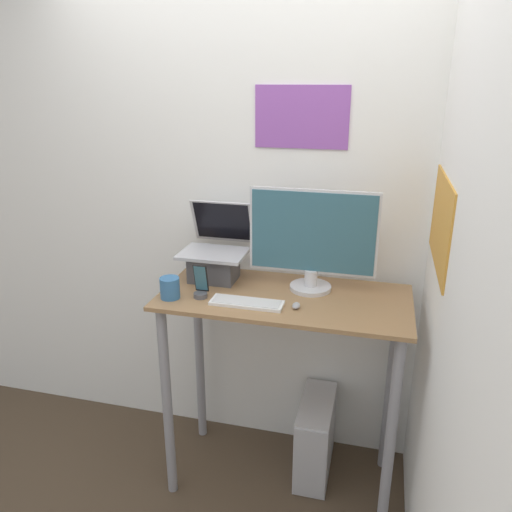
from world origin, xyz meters
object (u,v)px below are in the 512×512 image
Objects in this scene: laptop at (215,259)px; mouse at (296,306)px; keyboard at (247,303)px; computer_tower at (315,436)px; monitor at (312,242)px; cell_phone at (201,287)px.

laptop is 0.52m from mouse.
laptop is 0.36m from keyboard.
mouse is 0.13× the size of computer_tower.
computer_tower is (0.30, 0.24, -0.84)m from keyboard.
computer_tower is at bearing 37.89° from keyboard.
keyboard is (-0.25, -0.24, -0.23)m from monitor.
keyboard is at bearing -176.08° from mouse.
monitor reaches higher than cell_phone.
keyboard is 5.96× the size of mouse.
mouse is at bearing -97.54° from monitor.
keyboard is 2.07× the size of cell_phone.
mouse is at bearing -111.36° from computer_tower.
cell_phone is 1.05m from computer_tower.
monitor is at bearing 43.91° from keyboard.
computer_tower is at bearing 68.64° from mouse.
cell_phone is at bearing -155.65° from monitor.
cell_phone is (0.01, -0.23, -0.05)m from laptop.
monitor reaches higher than mouse.
monitor is 10.85× the size of mouse.
mouse reaches higher than computer_tower.
keyboard is at bearing -142.11° from computer_tower.
laptop is 0.87× the size of computer_tower.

